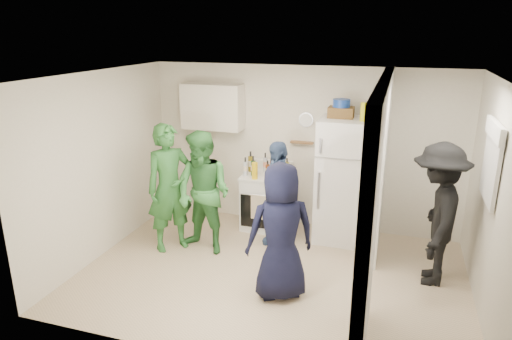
{
  "coord_description": "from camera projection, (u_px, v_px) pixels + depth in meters",
  "views": [
    {
      "loc": [
        1.37,
        -5.0,
        3.02
      ],
      "look_at": [
        -0.34,
        0.4,
        1.25
      ],
      "focal_mm": 32.0,
      "sensor_mm": 36.0,
      "label": 1
    }
  ],
  "objects": [
    {
      "name": "floor",
      "position": [
        272.0,
        274.0,
        5.85
      ],
      "size": [
        4.8,
        4.8,
        0.0
      ],
      "primitive_type": "plane",
      "color": "#C4AE8A",
      "rests_on": "ground"
    },
    {
      "name": "partition_pier_front",
      "position": [
        368.0,
        232.0,
        4.13
      ],
      "size": [
        0.12,
        1.2,
        2.5
      ],
      "primitive_type": "cube",
      "color": "silver",
      "rests_on": "floor"
    },
    {
      "name": "fridge",
      "position": [
        344.0,
        181.0,
        6.59
      ],
      "size": [
        0.75,
        0.73,
        1.81
      ],
      "primitive_type": "cube",
      "color": "white",
      "rests_on": "floor"
    },
    {
      "name": "person_green_left",
      "position": [
        170.0,
        188.0,
        6.31
      ],
      "size": [
        0.76,
        0.78,
        1.81
      ],
      "primitive_type": "imported",
      "rotation": [
        0.0,
        0.0,
        0.84
      ],
      "color": "#2A6931",
      "rests_on": "floor"
    },
    {
      "name": "yellow_cup_stack_stove",
      "position": [
        255.0,
        171.0,
        6.77
      ],
      "size": [
        0.09,
        0.09,
        0.25
      ],
      "primitive_type": "cylinder",
      "color": "yellow",
      "rests_on": "stove"
    },
    {
      "name": "person_navy",
      "position": [
        281.0,
        232.0,
        5.16
      ],
      "size": [
        0.94,
        0.84,
        1.62
      ],
      "primitive_type": "imported",
      "rotation": [
        0.0,
        0.0,
        -2.63
      ],
      "color": "black",
      "rests_on": "floor"
    },
    {
      "name": "bottle_h",
      "position": [
        245.0,
        166.0,
        6.91
      ],
      "size": [
        0.06,
        0.06,
        0.29
      ],
      "primitive_type": "cylinder",
      "color": "silver",
      "rests_on": "stove"
    },
    {
      "name": "ceiling",
      "position": [
        274.0,
        76.0,
        5.1
      ],
      "size": [
        4.8,
        4.8,
        0.0
      ],
      "primitive_type": "plane",
      "rotation": [
        3.14,
        0.0,
        0.0
      ],
      "color": "white",
      "rests_on": "wall_back"
    },
    {
      "name": "wall_left",
      "position": [
        102.0,
        165.0,
        6.17
      ],
      "size": [
        0.0,
        3.4,
        3.4
      ],
      "primitive_type": "plane",
      "rotation": [
        1.57,
        0.0,
        1.57
      ],
      "color": "silver",
      "rests_on": "floor"
    },
    {
      "name": "bottle_d",
      "position": [
        268.0,
        169.0,
        6.86
      ],
      "size": [
        0.06,
        0.06,
        0.25
      ],
      "primitive_type": "cylinder",
      "color": "#683112",
      "rests_on": "stove"
    },
    {
      "name": "person_denim",
      "position": [
        278.0,
        195.0,
        6.4
      ],
      "size": [
        0.9,
        0.93,
        1.56
      ],
      "primitive_type": "imported",
      "rotation": [
        0.0,
        0.0,
        -0.83
      ],
      "color": "#374F78",
      "rests_on": "floor"
    },
    {
      "name": "nook_valance",
      "position": [
        494.0,
        130.0,
        4.76
      ],
      "size": [
        0.04,
        0.82,
        0.18
      ],
      "primitive_type": "cube",
      "color": "white",
      "rests_on": "wall_right"
    },
    {
      "name": "wall_front",
      "position": [
        220.0,
        243.0,
        3.93
      ],
      "size": [
        4.8,
        0.0,
        4.8
      ],
      "primitive_type": "plane",
      "rotation": [
        -1.57,
        0.0,
        0.0
      ],
      "color": "silver",
      "rests_on": "floor"
    },
    {
      "name": "wall_back",
      "position": [
        302.0,
        148.0,
        7.02
      ],
      "size": [
        4.8,
        0.0,
        4.8
      ],
      "primitive_type": "plane",
      "rotation": [
        1.57,
        0.0,
        0.0
      ],
      "color": "silver",
      "rests_on": "floor"
    },
    {
      "name": "bottle_b",
      "position": [
        253.0,
        166.0,
        6.91
      ],
      "size": [
        0.07,
        0.07,
        0.31
      ],
      "primitive_type": "cylinder",
      "color": "#184920",
      "rests_on": "stove"
    },
    {
      "name": "partition_pier_back",
      "position": [
        381.0,
        165.0,
        6.13
      ],
      "size": [
        0.12,
        1.2,
        2.5
      ],
      "primitive_type": "cube",
      "color": "silver",
      "rests_on": "floor"
    },
    {
      "name": "upper_cabinet",
      "position": [
        213.0,
        107.0,
        7.08
      ],
      "size": [
        0.95,
        0.34,
        0.7
      ],
      "primitive_type": "cube",
      "color": "silver",
      "rests_on": "wall_back"
    },
    {
      "name": "partition_header",
      "position": [
        383.0,
        99.0,
        4.82
      ],
      "size": [
        0.12,
        1.0,
        0.4
      ],
      "primitive_type": "cube",
      "color": "silver",
      "rests_on": "partition_pier_back"
    },
    {
      "name": "nook_window_frame",
      "position": [
        492.0,
        162.0,
        4.86
      ],
      "size": [
        0.04,
        0.76,
        0.86
      ],
      "primitive_type": "cube",
      "color": "white",
      "rests_on": "wall_right"
    },
    {
      "name": "bottle_e",
      "position": [
        275.0,
        162.0,
        7.08
      ],
      "size": [
        0.08,
        0.08,
        0.33
      ],
      "primitive_type": "cylinder",
      "color": "#969FA7",
      "rests_on": "stove"
    },
    {
      "name": "bottle_c",
      "position": [
        265.0,
        162.0,
        7.09
      ],
      "size": [
        0.06,
        0.06,
        0.31
      ],
      "primitive_type": "cylinder",
      "color": "#ABB1BA",
      "rests_on": "stove"
    },
    {
      "name": "bottle_a",
      "position": [
        251.0,
        161.0,
        7.11
      ],
      "size": [
        0.08,
        0.08,
        0.32
      ],
      "primitive_type": "cylinder",
      "color": "olive",
      "rests_on": "stove"
    },
    {
      "name": "bottle_i",
      "position": [
        272.0,
        165.0,
        7.01
      ],
      "size": [
        0.06,
        0.06,
        0.27
      ],
      "primitive_type": "cylinder",
      "color": "#572B0E",
      "rests_on": "stove"
    },
    {
      "name": "nook_window",
      "position": [
        493.0,
        162.0,
        4.85
      ],
      "size": [
        0.03,
        0.7,
        0.8
      ],
      "primitive_type": "cube",
      "color": "black",
      "rests_on": "wall_right"
    },
    {
      "name": "stove",
      "position": [
        266.0,
        202.0,
        7.1
      ],
      "size": [
        0.73,
        0.61,
        0.87
      ],
      "primitive_type": "cube",
      "color": "white",
      "rests_on": "floor"
    },
    {
      "name": "bottle_j",
      "position": [
        283.0,
        170.0,
        6.76
      ],
      "size": [
        0.06,
        0.06,
        0.27
      ],
      "primitive_type": "cylinder",
      "color": "#1E5A2F",
      "rests_on": "stove"
    },
    {
      "name": "wall_right",
      "position": [
        493.0,
        204.0,
        4.78
      ],
      "size": [
        0.0,
        3.4,
        3.4
      ],
      "primitive_type": "plane",
      "rotation": [
        1.57,
        0.0,
        -1.57
      ],
      "color": "silver",
      "rests_on": "floor"
    },
    {
      "name": "person_nook",
      "position": [
        437.0,
        215.0,
        5.46
      ],
      "size": [
        0.72,
        1.18,
        1.76
      ],
      "primitive_type": "imported",
      "rotation": [
        0.0,
        0.0,
        -1.63
      ],
      "color": "black",
      "rests_on": "floor"
    },
    {
      "name": "blue_bowl",
      "position": [
        342.0,
        103.0,
        6.34
      ],
      "size": [
        0.24,
        0.24,
        0.11
      ],
      "primitive_type": "cylinder",
      "color": "navy",
      "rests_on": "wicker_basket"
    },
    {
      "name": "bottle_f",
      "position": [
        279.0,
        166.0,
        6.87
      ],
      "size": [
        0.08,
        0.08,
        0.33
      ],
      "primitive_type": "cylinder",
      "color": "#13361B",
      "rests_on": "stove"
    },
    {
      "name": "yellow_cup_stack_top",
      "position": [
        364.0,
        112.0,
        6.13
      ],
      "size": [
        0.09,
        0.09,
        0.25
      ],
      "primitive_type": "cylinder",
      "color": "yellow",
      "rests_on": "fridge"
    },
    {
      "name": "bottle_g",
      "position": [
        287.0,
        166.0,
        7.0
      ],
      "size": [
        0.06,
        0.06,
        0.25
      ],
      "primitive_type": "cylinder",
      "color": "olive",
      "rests_on": "stove"
    },
    {
      "name": "person_green_center",
      "position": [
        204.0,
        193.0,
        6.23
      ],
      "size": [
        0.96,
        0.82,
        1.72
      ],
      "primitive_type": "imported",
      "rotation": [
        0.0,
        0.0,
        -0.23
      ],
      "color": "#3C8A3E",
      "rests_on": "floor"
    },
    {
      "name": "red_cup",
      "position": [
        277.0,
        177.0,
        6.71
      ],
      "size": [
        0.09,
        0.09,
        0.12
      ],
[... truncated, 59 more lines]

